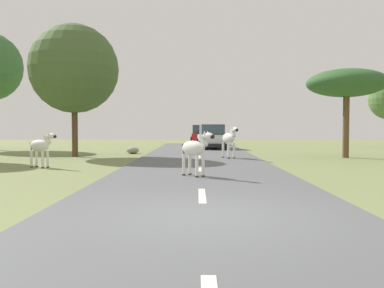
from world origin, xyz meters
name	(u,v)px	position (x,y,z in m)	size (l,w,h in m)	color
ground_plane	(208,217)	(0.00, 0.00, 0.00)	(90.00, 90.00, 0.00)	olive
road	(204,216)	(-0.08, 0.00, 0.03)	(6.00, 64.00, 0.05)	#56595B
lane_markings	(205,228)	(-0.08, -1.00, 0.05)	(0.16, 56.00, 0.01)	silver
zebra_0	(229,139)	(1.42, 13.23, 1.01)	(0.83, 1.65, 1.62)	silver
zebra_2	(195,149)	(-0.25, 5.64, 0.91)	(1.14, 1.29, 1.44)	silver
zebra_3	(41,146)	(-6.32, 8.83, 0.85)	(1.38, 0.93, 1.42)	silver
car_0	(212,137)	(0.91, 22.65, 0.85)	(2.25, 4.45, 1.74)	silver
car_1	(202,135)	(0.26, 29.41, 0.85)	(2.03, 4.34, 1.74)	red
tree_2	(347,84)	(7.56, 14.22, 3.84)	(4.09, 4.09, 4.59)	brown
tree_6	(74,69)	(-6.75, 14.77, 4.70)	(4.72, 4.72, 7.07)	#4C3823
rock_1	(133,150)	(-4.05, 17.36, 0.20)	(0.76, 0.69, 0.40)	gray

